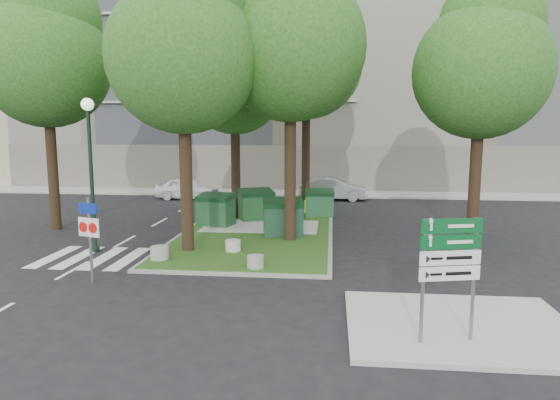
# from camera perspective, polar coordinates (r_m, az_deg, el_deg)

# --- Properties ---
(ground) EXTENTS (120.00, 120.00, 0.00)m
(ground) POSITION_cam_1_polar(r_m,az_deg,el_deg) (15.59, -7.71, -8.44)
(ground) COLOR black
(ground) RESTS_ON ground
(median_island) EXTENTS (6.00, 16.00, 0.12)m
(median_island) POSITION_cam_1_polar(r_m,az_deg,el_deg) (23.13, -1.83, -2.65)
(median_island) COLOR #1E4513
(median_island) RESTS_ON ground
(median_kerb) EXTENTS (6.30, 16.30, 0.10)m
(median_kerb) POSITION_cam_1_polar(r_m,az_deg,el_deg) (23.13, -1.83, -2.68)
(median_kerb) COLOR gray
(median_kerb) RESTS_ON ground
(sidewalk_corner) EXTENTS (5.00, 4.00, 0.12)m
(sidewalk_corner) POSITION_cam_1_polar(r_m,az_deg,el_deg) (12.20, 19.86, -13.44)
(sidewalk_corner) COLOR #999993
(sidewalk_corner) RESTS_ON ground
(building_sidewalk) EXTENTS (42.00, 3.00, 0.12)m
(building_sidewalk) POSITION_cam_1_polar(r_m,az_deg,el_deg) (33.48, -0.24, 0.80)
(building_sidewalk) COLOR #999993
(building_sidewalk) RESTS_ON ground
(zebra_crossing) EXTENTS (5.00, 3.00, 0.01)m
(zebra_crossing) POSITION_cam_1_polar(r_m,az_deg,el_deg) (18.16, -18.22, -6.34)
(zebra_crossing) COLOR silver
(zebra_crossing) RESTS_ON ground
(apartment_building) EXTENTS (41.00, 12.00, 16.00)m
(apartment_building) POSITION_cam_1_polar(r_m,az_deg,el_deg) (40.80, 0.92, 13.34)
(apartment_building) COLOR tan
(apartment_building) RESTS_ON ground
(tree_median_near_left) EXTENTS (5.20, 5.20, 10.53)m
(tree_median_near_left) POSITION_cam_1_polar(r_m,az_deg,el_deg) (17.99, -10.76, 17.28)
(tree_median_near_left) COLOR black
(tree_median_near_left) RESTS_ON ground
(tree_median_near_right) EXTENTS (5.60, 5.60, 11.46)m
(tree_median_near_right) POSITION_cam_1_polar(r_m,az_deg,el_deg) (19.42, 1.51, 18.75)
(tree_median_near_right) COLOR black
(tree_median_near_right) RESTS_ON ground
(tree_median_mid) EXTENTS (4.80, 4.80, 9.99)m
(tree_median_mid) POSITION_cam_1_polar(r_m,az_deg,el_deg) (24.10, -4.99, 14.29)
(tree_median_mid) COLOR black
(tree_median_mid) RESTS_ON ground
(tree_median_far) EXTENTS (5.80, 5.80, 11.93)m
(tree_median_far) POSITION_cam_1_polar(r_m,az_deg,el_deg) (26.85, 3.26, 16.58)
(tree_median_far) COLOR black
(tree_median_far) RESTS_ON ground
(tree_street_left) EXTENTS (5.40, 5.40, 11.00)m
(tree_street_left) POSITION_cam_1_polar(r_m,az_deg,el_deg) (24.01, -25.03, 15.19)
(tree_street_left) COLOR black
(tree_street_left) RESTS_ON ground
(tree_street_right) EXTENTS (5.00, 5.00, 10.06)m
(tree_street_right) POSITION_cam_1_polar(r_m,az_deg,el_deg) (20.45, 22.28, 14.78)
(tree_street_right) COLOR black
(tree_street_right) RESTS_ON ground
(dumpster_a) EXTENTS (1.76, 1.43, 1.44)m
(dumpster_a) POSITION_cam_1_polar(r_m,az_deg,el_deg) (22.46, -7.37, -1.11)
(dumpster_a) COLOR #0F3A19
(dumpster_a) RESTS_ON median_island
(dumpster_b) EXTENTS (1.90, 1.66, 1.47)m
(dumpster_b) POSITION_cam_1_polar(r_m,az_deg,el_deg) (23.62, -2.74, -0.54)
(dumpster_b) COLOR #123E18
(dumpster_b) RESTS_ON median_island
(dumpster_c) EXTENTS (1.78, 1.39, 1.50)m
(dumpster_c) POSITION_cam_1_polar(r_m,az_deg,el_deg) (20.25, 0.35, -2.00)
(dumpster_c) COLOR black
(dumpster_c) RESTS_ON median_island
(dumpster_d) EXTENTS (1.47, 1.08, 1.31)m
(dumpster_d) POSITION_cam_1_polar(r_m,az_deg,el_deg) (24.71, 4.52, -0.34)
(dumpster_d) COLOR #154525
(dumpster_d) RESTS_ON median_island
(bollard_left) EXTENTS (0.60, 0.60, 0.43)m
(bollard_left) POSITION_cam_1_polar(r_m,az_deg,el_deg) (17.15, -13.59, -5.88)
(bollard_left) COLOR gray
(bollard_left) RESTS_ON median_island
(bollard_right) EXTENTS (0.53, 0.53, 0.38)m
(bollard_right) POSITION_cam_1_polar(r_m,az_deg,el_deg) (15.74, -2.82, -7.04)
(bollard_right) COLOR gray
(bollard_right) RESTS_ON median_island
(bollard_mid) EXTENTS (0.55, 0.55, 0.39)m
(bollard_mid) POSITION_cam_1_polar(r_m,az_deg,el_deg) (17.83, -5.40, -5.19)
(bollard_mid) COLOR #B0B0AA
(bollard_mid) RESTS_ON median_island
(litter_bin) EXTENTS (0.37, 0.37, 0.65)m
(litter_bin) POSITION_cam_1_polar(r_m,az_deg,el_deg) (25.56, 3.23, -0.73)
(litter_bin) COLOR yellow
(litter_bin) RESTS_ON median_island
(street_lamp) EXTENTS (0.44, 0.44, 5.47)m
(street_lamp) POSITION_cam_1_polar(r_m,az_deg,el_deg) (18.87, -20.86, 4.66)
(street_lamp) COLOR black
(street_lamp) RESTS_ON ground
(traffic_sign_pole) EXTENTS (0.72, 0.28, 2.50)m
(traffic_sign_pole) POSITION_cam_1_polar(r_m,az_deg,el_deg) (15.28, -20.93, -3.08)
(traffic_sign_pole) COLOR slate
(traffic_sign_pole) RESTS_ON ground
(directional_sign) EXTENTS (1.26, 0.34, 2.57)m
(directional_sign) POSITION_cam_1_polar(r_m,az_deg,el_deg) (10.68, 18.81, -6.55)
(directional_sign) COLOR slate
(directional_sign) RESTS_ON sidewalk_corner
(car_white) EXTENTS (4.02, 1.80, 1.34)m
(car_white) POSITION_cam_1_polar(r_m,az_deg,el_deg) (31.52, -10.52, 1.30)
(car_white) COLOR white
(car_white) RESTS_ON ground
(car_silver) EXTENTS (4.24, 1.54, 1.39)m
(car_silver) POSITION_cam_1_polar(r_m,az_deg,el_deg) (30.79, 6.05, 1.27)
(car_silver) COLOR gray
(car_silver) RESTS_ON ground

